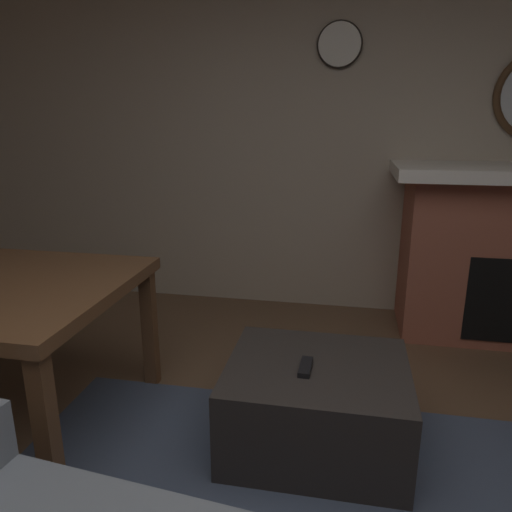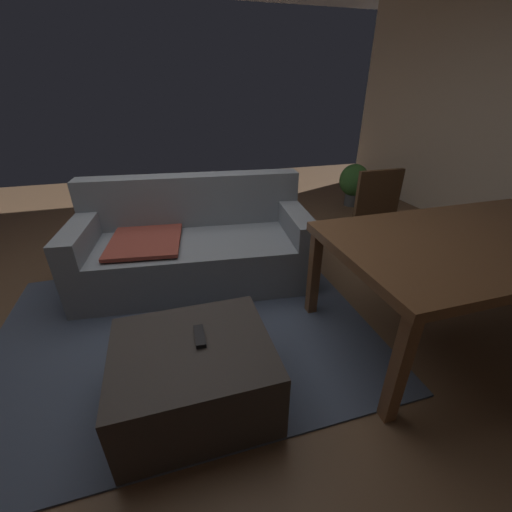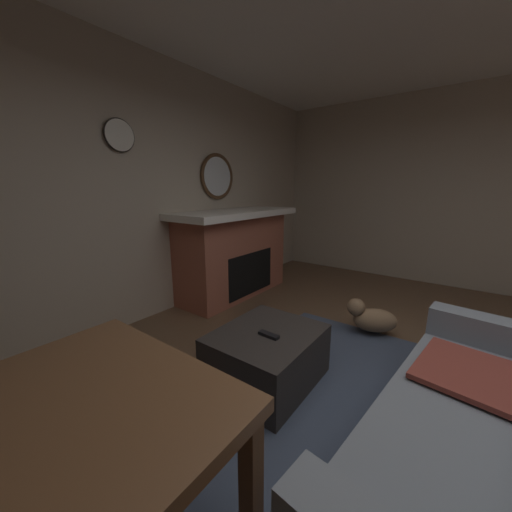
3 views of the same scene
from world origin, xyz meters
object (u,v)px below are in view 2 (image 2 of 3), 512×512
Objects in this scene: ottoman_coffee_table at (195,376)px; dining_table at (476,247)px; couch at (195,246)px; tv_remote at (200,336)px; potted_plant at (354,182)px; dining_chair_north at (382,218)px.

dining_table reaches higher than ottoman_coffee_table.
couch is 2.54× the size of ottoman_coffee_table.
dining_table is at bearing 3.21° from ottoman_coffee_table.
tv_remote is 3.76m from potted_plant.
couch is 1.33m from tv_remote.
couch is 1.70m from dining_chair_north.
ottoman_coffee_table is at bearing -134.52° from tv_remote.
ottoman_coffee_table is 1.89m from dining_table.
ottoman_coffee_table is 0.87× the size of dining_chair_north.
ottoman_coffee_table is 2.12m from dining_chair_north.
couch is 2.83m from potted_plant.
ottoman_coffee_table is at bearing -133.47° from potted_plant.
dining_chair_north reaches higher than dining_table.
dining_table is 0.94m from dining_chair_north.
tv_remote is (-0.12, -1.32, 0.11)m from couch.
dining_chair_north is 1.93m from potted_plant.
dining_chair_north is (1.65, -0.34, 0.21)m from couch.
potted_plant is (0.81, 1.75, -0.18)m from dining_chair_north.
couch is at bearing 82.78° from ottoman_coffee_table.
potted_plant is (2.63, 2.78, 0.14)m from ottoman_coffee_table.
dining_chair_north reaches higher than couch.
dining_chair_north reaches higher than ottoman_coffee_table.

